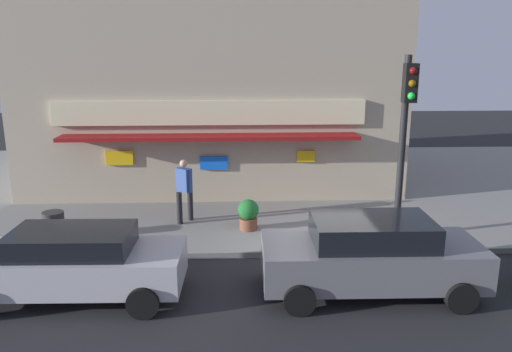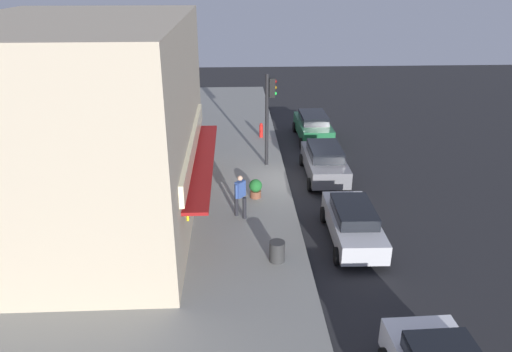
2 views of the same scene
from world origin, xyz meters
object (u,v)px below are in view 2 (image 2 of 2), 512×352
Objects in this scene: traffic_light at (269,108)px; pedestrian at (240,194)px; parked_car_green at (313,126)px; parked_car_grey at (324,161)px; potted_plant_by_doorway at (256,188)px; parked_car_silver at (353,223)px; trash_can at (277,251)px; fire_hydrant at (261,130)px.

pedestrian is (-5.78, 1.57, -2.04)m from traffic_light.
parked_car_grey is at bearing 176.65° from parked_car_green.
parked_car_silver reaches higher than potted_plant_by_doorway.
traffic_light reaches higher than parked_car_grey.
parked_car_grey is (4.31, -4.26, -0.33)m from pedestrian.
traffic_light reaches higher than parked_car_green.
trash_can is 0.17× the size of parked_car_silver.
fire_hydrant is (4.51, 0.14, -2.64)m from traffic_light.
parked_car_silver is (-6.18, 0.01, -0.07)m from parked_car_grey.
trash_can is 13.90m from parked_car_green.
potted_plant_by_doorway is at bearing 124.98° from parked_car_grey.
parked_car_grey reaches higher than parked_car_silver.
traffic_light reaches higher than parked_car_silver.
parked_car_green reaches higher than parked_car_silver.
parked_car_grey is at bearing -21.59° from trash_can.
parked_car_green is at bearing -92.74° from fire_hydrant.
trash_can is 3.62m from pedestrian.
parked_car_green is 1.01× the size of parked_car_silver.
parked_car_silver is (-3.69, -3.54, 0.18)m from potted_plant_by_doorway.
fire_hydrant is 13.63m from trash_can.
traffic_light is 5.81m from parked_car_green.
trash_can is 0.87× the size of potted_plant_by_doorway.
parked_car_silver is at bearing -160.71° from traffic_light.
pedestrian reaches higher than parked_car_grey.
pedestrian is 0.41× the size of parked_car_grey.
potted_plant_by_doorway is (5.17, 0.52, 0.08)m from trash_can.
pedestrian reaches higher than parked_car_green.
fire_hydrant is 1.03× the size of potted_plant_by_doorway.
pedestrian is 0.41× the size of parked_car_silver.
trash_can is at bearing -159.76° from pedestrian.
parked_car_grey is 5.84m from parked_car_green.
pedestrian is 11.14m from parked_car_green.
parked_car_green is (10.14, -4.60, -0.33)m from pedestrian.
parked_car_green is 12.01m from parked_car_silver.
parked_car_grey reaches higher than potted_plant_by_doorway.
potted_plant_by_doorway is at bearing 5.75° from trash_can.
parked_car_grey is (-5.98, -2.82, 0.26)m from fire_hydrant.
pedestrian is at bearing 135.35° from parked_car_grey.
trash_can is 0.40× the size of pedestrian.
parked_car_green is at bearing -25.08° from potted_plant_by_doorway.
trash_can is at bearing 165.97° from parked_car_green.
fire_hydrant is 12.48m from parked_car_silver.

